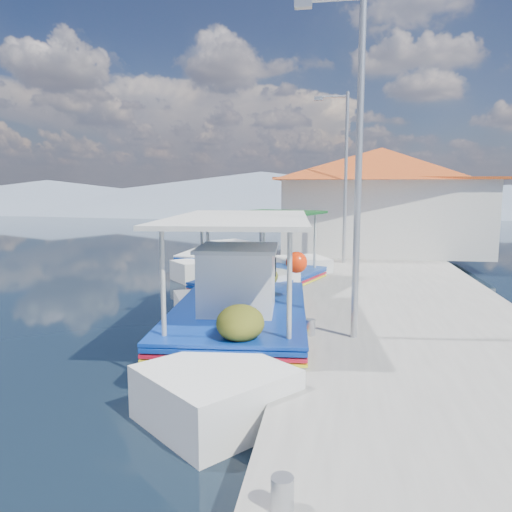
# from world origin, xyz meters

# --- Properties ---
(ground) EXTENTS (160.00, 160.00, 0.00)m
(ground) POSITION_xyz_m (0.00, 0.00, 0.00)
(ground) COLOR black
(ground) RESTS_ON ground
(quay) EXTENTS (5.00, 44.00, 0.50)m
(quay) POSITION_xyz_m (5.90, 6.00, 0.25)
(quay) COLOR #A3A098
(quay) RESTS_ON ground
(bollards) EXTENTS (0.20, 17.20, 0.30)m
(bollards) POSITION_xyz_m (3.80, 5.25, 0.65)
(bollards) COLOR #A5A8AD
(bollards) RESTS_ON quay
(main_caique) EXTENTS (3.04, 8.91, 2.94)m
(main_caique) POSITION_xyz_m (2.38, 2.69, 0.57)
(main_caique) COLOR silver
(main_caique) RESTS_ON ground
(caique_green_canopy) EXTENTS (3.87, 7.02, 2.80)m
(caique_green_canopy) POSITION_xyz_m (2.24, 6.59, 0.42)
(caique_green_canopy) COLOR silver
(caique_green_canopy) RESTS_ON ground
(caique_blue_hull) EXTENTS (2.16, 6.46, 1.15)m
(caique_blue_hull) POSITION_xyz_m (-0.40, 11.70, 0.31)
(caique_blue_hull) COLOR silver
(caique_blue_hull) RESTS_ON ground
(harbor_building) EXTENTS (10.49, 10.49, 4.40)m
(harbor_building) POSITION_xyz_m (6.20, 15.00, 2.78)
(harbor_building) COLOR silver
(harbor_building) RESTS_ON quay
(lamp_post_near) EXTENTS (1.21, 0.14, 6.00)m
(lamp_post_near) POSITION_xyz_m (4.51, 2.00, 3.85)
(lamp_post_near) COLOR #A5A8AD
(lamp_post_near) RESTS_ON quay
(lamp_post_far) EXTENTS (1.21, 0.14, 6.00)m
(lamp_post_far) POSITION_xyz_m (4.51, 11.00, 3.85)
(lamp_post_far) COLOR #A5A8AD
(lamp_post_far) RESTS_ON quay
(mountain_ridge) EXTENTS (171.40, 96.00, 5.50)m
(mountain_ridge) POSITION_xyz_m (6.54, 56.00, 2.04)
(mountain_ridge) COLOR slate
(mountain_ridge) RESTS_ON ground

